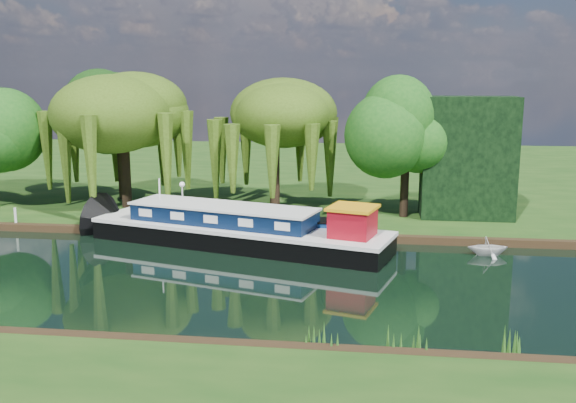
# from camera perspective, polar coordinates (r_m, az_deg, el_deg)

# --- Properties ---
(ground) EXTENTS (120.00, 120.00, 0.00)m
(ground) POSITION_cam_1_polar(r_m,az_deg,el_deg) (33.37, -15.26, -6.34)
(ground) COLOR black
(far_bank) EXTENTS (120.00, 52.00, 0.45)m
(far_bank) POSITION_cam_1_polar(r_m,az_deg,el_deg) (65.24, -3.85, 2.73)
(far_bank) COLOR #163C10
(far_bank) RESTS_ON ground
(dutch_barge) EXTENTS (18.42, 8.80, 3.80)m
(dutch_barge) POSITION_cam_1_polar(r_m,az_deg,el_deg) (37.49, -4.24, -2.54)
(dutch_barge) COLOR black
(dutch_barge) RESTS_ON ground
(narrowboat) EXTENTS (11.79, 2.66, 1.70)m
(narrowboat) POSITION_cam_1_polar(r_m,az_deg,el_deg) (37.68, 0.37, -2.96)
(narrowboat) COLOR navy
(narrowboat) RESTS_ON ground
(white_cruiser) EXTENTS (2.44, 2.18, 1.17)m
(white_cruiser) POSITION_cam_1_polar(r_m,az_deg,el_deg) (37.34, 17.30, -4.58)
(white_cruiser) COLOR silver
(white_cruiser) RESTS_ON ground
(willow_left) EXTENTS (7.58, 7.58, 9.08)m
(willow_left) POSITION_cam_1_polar(r_m,az_deg,el_deg) (46.93, -14.47, 7.46)
(willow_left) COLOR black
(willow_left) RESTS_ON far_bank
(willow_right) EXTENTS (6.81, 6.81, 8.29)m
(willow_right) POSITION_cam_1_polar(r_m,az_deg,el_deg) (44.85, -1.21, 6.95)
(willow_right) COLOR black
(willow_right) RESTS_ON far_bank
(tree_far_mid) EXTENTS (5.46, 5.46, 8.93)m
(tree_far_mid) POSITION_cam_1_polar(r_m,az_deg,el_deg) (50.33, -14.76, 7.17)
(tree_far_mid) COLOR black
(tree_far_mid) RESTS_ON far_bank
(tree_far_right) EXTENTS (4.91, 4.91, 8.03)m
(tree_far_right) POSITION_cam_1_polar(r_m,az_deg,el_deg) (43.08, 10.48, 5.89)
(tree_far_right) COLOR black
(tree_far_right) RESTS_ON far_bank
(conifer_hedge) EXTENTS (6.00, 3.00, 8.00)m
(conifer_hedge) POSITION_cam_1_polar(r_m,az_deg,el_deg) (44.10, 15.71, 3.78)
(conifer_hedge) COLOR black
(conifer_hedge) RESTS_ON far_bank
(lamppost) EXTENTS (0.36, 0.36, 2.56)m
(lamppost) POSITION_cam_1_polar(r_m,az_deg,el_deg) (42.24, -9.38, 0.95)
(lamppost) COLOR silver
(lamppost) RESTS_ON far_bank
(mooring_posts) EXTENTS (19.16, 0.16, 1.00)m
(mooring_posts) POSITION_cam_1_polar(r_m,az_deg,el_deg) (40.88, -11.50, -1.57)
(mooring_posts) COLOR silver
(mooring_posts) RESTS_ON far_bank
(reeds_near) EXTENTS (33.70, 1.50, 1.10)m
(reeds_near) POSITION_cam_1_polar(r_m,az_deg,el_deg) (24.30, -6.93, -11.35)
(reeds_near) COLOR #275316
(reeds_near) RESTS_ON ground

